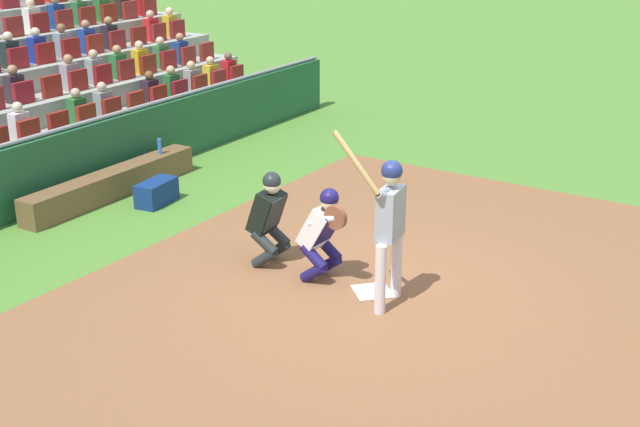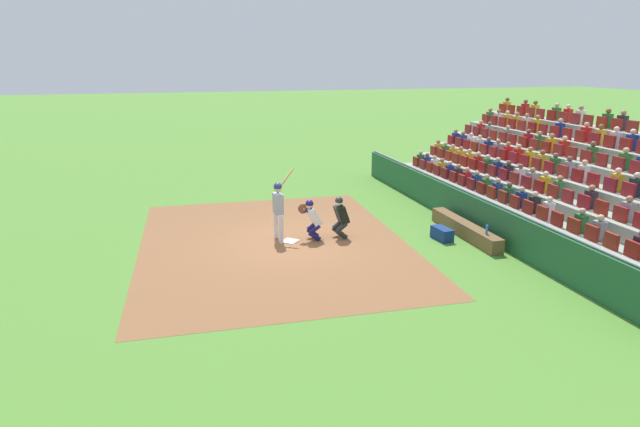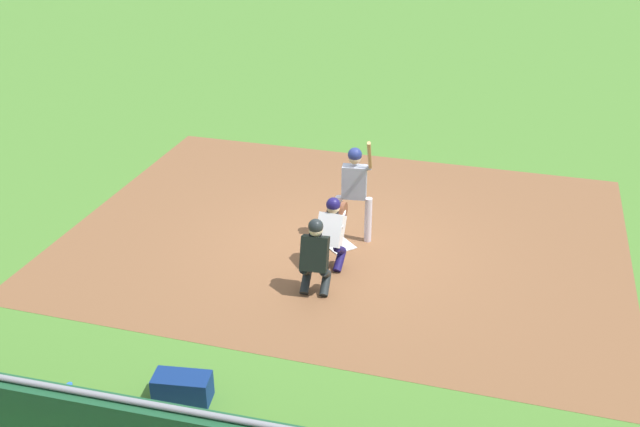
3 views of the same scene
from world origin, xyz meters
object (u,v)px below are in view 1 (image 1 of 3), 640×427
object	(u,v)px
equipment_duffel_bag	(157,192)
home_plate_marker	(372,291)
batter_at_plate	(389,217)
water_bottle_on_bench	(160,146)
catcher_crouching	(324,229)
home_plate_umpire	(269,214)
dugout_bench	(113,184)

from	to	relation	value
equipment_duffel_bag	home_plate_marker	bearing A→B (deg)	69.75
home_plate_marker	equipment_duffel_bag	world-z (taller)	equipment_duffel_bag
batter_at_plate	water_bottle_on_bench	xyz separation A→B (m)	(-2.30, -5.57, -0.54)
catcher_crouching	water_bottle_on_bench	distance (m)	5.06
home_plate_umpire	dugout_bench	world-z (taller)	home_plate_umpire
catcher_crouching	home_plate_umpire	world-z (taller)	home_plate_umpire
home_plate_umpire	water_bottle_on_bench	xyz separation A→B (m)	(-2.06, -3.72, -0.13)
home_plate_marker	home_plate_umpire	world-z (taller)	home_plate_umpire
home_plate_umpire	dugout_bench	size ratio (longest dim) A/B	0.37
catcher_crouching	equipment_duffel_bag	xyz separation A→B (m)	(-1.09, -3.76, -0.52)
equipment_duffel_bag	home_plate_umpire	bearing A→B (deg)	63.89
batter_at_plate	dugout_bench	xyz separation A→B (m)	(-1.15, -5.58, -0.89)
home_plate_marker	equipment_duffel_bag	size ratio (longest dim) A/B	0.60
home_plate_umpire	home_plate_marker	bearing A→B (deg)	87.99
home_plate_marker	equipment_duffel_bag	distance (m)	4.58
home_plate_umpire	water_bottle_on_bench	bearing A→B (deg)	-119.00
batter_at_plate	home_plate_marker	bearing A→B (deg)	-122.60
water_bottle_on_bench	equipment_duffel_bag	xyz separation A→B (m)	(1.04, 0.83, -0.39)
home_plate_marker	catcher_crouching	bearing A→B (deg)	-88.87
home_plate_marker	catcher_crouching	world-z (taller)	catcher_crouching
dugout_bench	equipment_duffel_bag	bearing A→B (deg)	97.77
catcher_crouching	equipment_duffel_bag	size ratio (longest dim) A/B	1.72
home_plate_marker	dugout_bench	world-z (taller)	dugout_bench
batter_at_plate	equipment_duffel_bag	size ratio (longest dim) A/B	2.91
dugout_bench	equipment_duffel_bag	distance (m)	0.85
batter_at_plate	home_plate_umpire	size ratio (longest dim) A/B	1.64
batter_at_plate	home_plate_umpire	distance (m)	1.91
catcher_crouching	home_plate_umpire	bearing A→B (deg)	-94.52
batter_at_plate	catcher_crouching	world-z (taller)	batter_at_plate
equipment_duffel_bag	water_bottle_on_bench	bearing A→B (deg)	-148.19
home_plate_marker	batter_at_plate	size ratio (longest dim) A/B	0.21
catcher_crouching	water_bottle_on_bench	world-z (taller)	catcher_crouching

